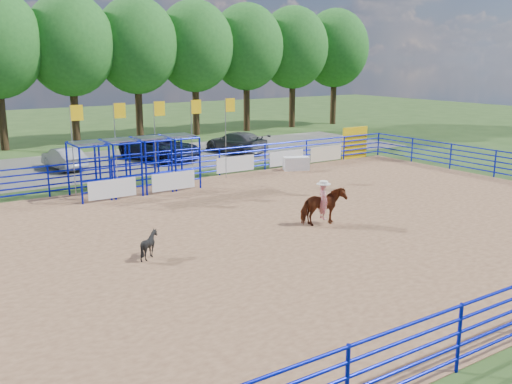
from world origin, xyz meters
TOP-DOWN VIEW (x-y plane):
  - ground at (0.00, 0.00)m, footprint 120.00×120.00m
  - arena_dirt at (0.00, 0.00)m, footprint 30.00×20.00m
  - gravel_strip at (0.00, 17.00)m, footprint 40.00×10.00m
  - announcer_table at (7.38, 8.88)m, footprint 1.58×1.21m
  - horse_and_rider at (1.52, -0.43)m, footprint 1.82×1.09m
  - calf at (-5.47, -0.24)m, footprint 0.84×0.76m
  - car_b at (-3.52, 16.57)m, footprint 1.73×3.93m
  - car_c at (2.40, 16.34)m, footprint 4.20×6.15m
  - car_d at (7.81, 16.10)m, footprint 2.93×5.17m
  - perimeter_fence at (0.00, 0.00)m, footprint 30.10×20.10m
  - chute_assembly at (-1.90, 8.84)m, footprint 19.32×2.41m
  - treeline at (0.00, 26.00)m, footprint 56.40×6.40m

SIDE VIEW (x-z plane):
  - ground at x=0.00m, z-range 0.00..0.00m
  - gravel_strip at x=0.00m, z-range 0.00..0.01m
  - arena_dirt at x=0.00m, z-range 0.00..0.02m
  - announcer_table at x=7.38m, z-range 0.02..0.78m
  - calf at x=-5.47m, z-range 0.02..0.89m
  - car_b at x=-3.52m, z-range 0.01..1.27m
  - car_d at x=7.81m, z-range 0.01..1.42m
  - perimeter_fence at x=0.00m, z-range 0.00..1.50m
  - car_c at x=2.40m, z-range 0.01..1.57m
  - horse_and_rider at x=1.52m, z-range -0.34..2.06m
  - chute_assembly at x=-1.90m, z-range -0.84..3.36m
  - treeline at x=0.00m, z-range 1.91..13.15m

